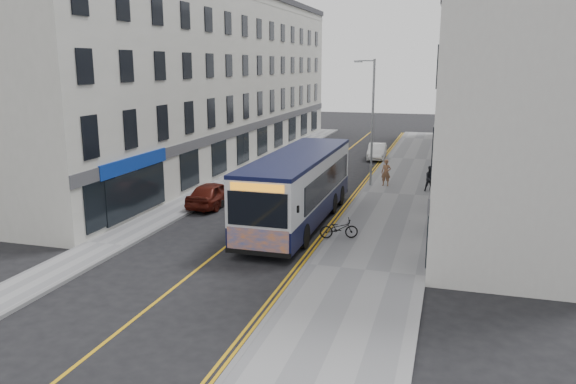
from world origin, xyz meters
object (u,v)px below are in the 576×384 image
Objects in this scene: pedestrian_near at (386,173)px; pedestrian_far at (431,179)px; streetlamp at (371,118)px; car_white at (377,151)px; city_bus at (298,186)px; bicycle at (339,228)px; car_maroon at (213,194)px.

pedestrian_near is 2.92m from pedestrian_far.
pedestrian_near is at bearing 5.34° from streetlamp.
streetlamp is 5.23m from pedestrian_far.
streetlamp is 11.60m from car_white.
city_bus is (-2.12, -9.48, -2.48)m from streetlamp.
pedestrian_far is (3.83, -0.76, -3.48)m from streetlamp.
car_white is at bearing -15.76° from bicycle.
city_bus is at bearing -143.29° from pedestrian_far.
pedestrian_near reaches higher than pedestrian_far.
city_bus is 2.92× the size of car_maroon.
car_maroon is (-7.91, 4.16, 0.13)m from bicycle.
streetlamp is at bearing -167.40° from pedestrian_near.
pedestrian_near reaches higher than bicycle.
pedestrian_far is (5.95, 8.72, -1.00)m from city_bus.
pedestrian_far is (3.49, 10.86, 0.34)m from bicycle.
bicycle is at bearing -41.02° from city_bus.
pedestrian_near reaches higher than car_maroon.
pedestrian_near is (0.69, 11.72, 0.40)m from bicycle.
car_white is (-4.80, 11.70, -0.26)m from pedestrian_far.
streetlamp is at bearing -17.40° from bicycle.
bicycle is at bearing -89.89° from car_white.
bicycle is 11.42m from pedestrian_far.
pedestrian_far reaches higher than bicycle.
bicycle is (0.35, -11.62, -3.82)m from streetlamp.
car_maroon reaches higher than car_white.
city_bus reaches higher than car_maroon.
city_bus reaches higher than bicycle.
pedestrian_near is 0.41× the size of car_maroon.
pedestrian_near is 11.46m from car_maroon.
pedestrian_near is 11.03m from car_white.
car_white is (-1.31, 22.56, 0.07)m from bicycle.
car_white is 19.55m from car_maroon.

